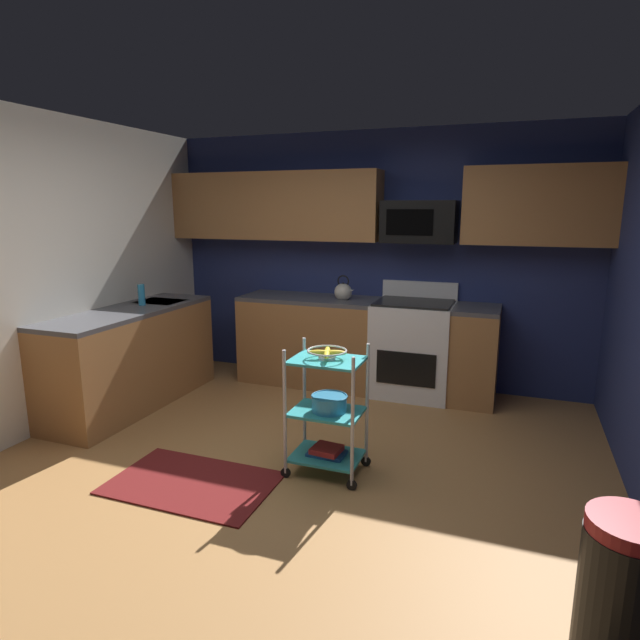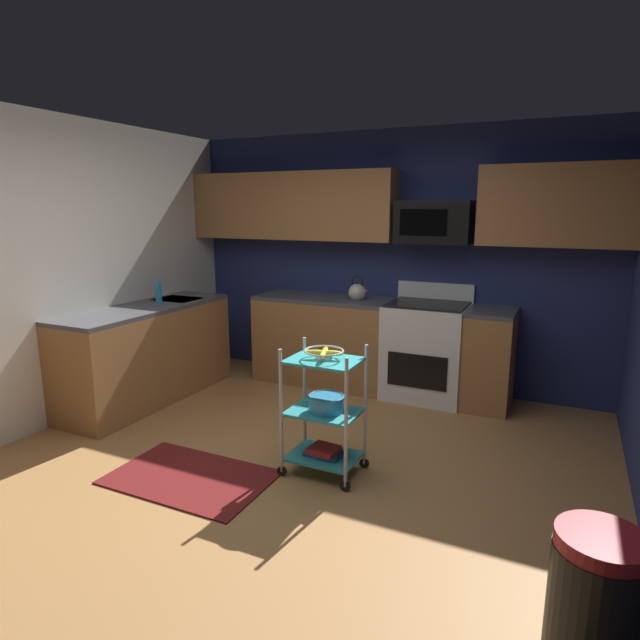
{
  "view_description": "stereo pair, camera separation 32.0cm",
  "coord_description": "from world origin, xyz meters",
  "px_view_note": "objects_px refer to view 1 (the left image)",
  "views": [
    {
      "loc": [
        1.41,
        -2.96,
        1.83
      ],
      "look_at": [
        0.13,
        0.48,
        1.05
      ],
      "focal_mm": 29.63,
      "sensor_mm": 36.0,
      "label": 1
    },
    {
      "loc": [
        1.7,
        -2.83,
        1.83
      ],
      "look_at": [
        0.13,
        0.48,
        1.05
      ],
      "focal_mm": 29.63,
      "sensor_mm": 36.0,
      "label": 2
    }
  ],
  "objects_px": {
    "rolling_cart": "(327,412)",
    "dish_soap_bottle": "(142,295)",
    "microwave": "(419,222)",
    "fruit_bowl": "(327,352)",
    "mixing_bowl_large": "(329,403)",
    "kettle": "(343,292)",
    "book_stack": "(327,451)",
    "trash_can": "(623,594)",
    "oven_range": "(413,347)"
  },
  "relations": [
    {
      "from": "mixing_bowl_large",
      "to": "rolling_cart",
      "type": "bearing_deg",
      "value": 180.0
    },
    {
      "from": "book_stack",
      "to": "kettle",
      "type": "xyz_separation_m",
      "value": [
        -0.47,
        1.82,
        0.84
      ]
    },
    {
      "from": "microwave",
      "to": "rolling_cart",
      "type": "bearing_deg",
      "value": -97.47
    },
    {
      "from": "rolling_cart",
      "to": "fruit_bowl",
      "type": "xyz_separation_m",
      "value": [
        0.0,
        -0.0,
        0.42
      ]
    },
    {
      "from": "oven_range",
      "to": "kettle",
      "type": "bearing_deg",
      "value": -179.7
    },
    {
      "from": "microwave",
      "to": "book_stack",
      "type": "height_order",
      "value": "microwave"
    },
    {
      "from": "rolling_cart",
      "to": "dish_soap_bottle",
      "type": "xyz_separation_m",
      "value": [
        -2.18,
        0.83,
        0.57
      ]
    },
    {
      "from": "rolling_cart",
      "to": "book_stack",
      "type": "relative_size",
      "value": 3.49
    },
    {
      "from": "fruit_bowl",
      "to": "mixing_bowl_large",
      "type": "bearing_deg",
      "value": 0.0
    },
    {
      "from": "dish_soap_bottle",
      "to": "trash_can",
      "type": "height_order",
      "value": "dish_soap_bottle"
    },
    {
      "from": "oven_range",
      "to": "dish_soap_bottle",
      "type": "xyz_separation_m",
      "value": [
        -2.43,
        -1.0,
        0.54
      ]
    },
    {
      "from": "mixing_bowl_large",
      "to": "book_stack",
      "type": "xyz_separation_m",
      "value": [
        -0.02,
        0.0,
        -0.36
      ]
    },
    {
      "from": "rolling_cart",
      "to": "dish_soap_bottle",
      "type": "height_order",
      "value": "dish_soap_bottle"
    },
    {
      "from": "rolling_cart",
      "to": "kettle",
      "type": "bearing_deg",
      "value": 104.62
    },
    {
      "from": "oven_range",
      "to": "book_stack",
      "type": "distance_m",
      "value": 1.87
    },
    {
      "from": "kettle",
      "to": "dish_soap_bottle",
      "type": "xyz_separation_m",
      "value": [
        -1.7,
        -0.99,
        0.02
      ]
    },
    {
      "from": "rolling_cart",
      "to": "mixing_bowl_large",
      "type": "distance_m",
      "value": 0.07
    },
    {
      "from": "book_stack",
      "to": "dish_soap_bottle",
      "type": "distance_m",
      "value": 2.48
    },
    {
      "from": "book_stack",
      "to": "dish_soap_bottle",
      "type": "bearing_deg",
      "value": 159.21
    },
    {
      "from": "oven_range",
      "to": "dish_soap_bottle",
      "type": "distance_m",
      "value": 2.68
    },
    {
      "from": "rolling_cart",
      "to": "mixing_bowl_large",
      "type": "relative_size",
      "value": 3.63
    },
    {
      "from": "rolling_cart",
      "to": "kettle",
      "type": "relative_size",
      "value": 3.47
    },
    {
      "from": "trash_can",
      "to": "rolling_cart",
      "type": "bearing_deg",
      "value": 146.01
    },
    {
      "from": "fruit_bowl",
      "to": "trash_can",
      "type": "relative_size",
      "value": 0.41
    },
    {
      "from": "fruit_bowl",
      "to": "kettle",
      "type": "height_order",
      "value": "kettle"
    },
    {
      "from": "book_stack",
      "to": "trash_can",
      "type": "bearing_deg",
      "value": -33.99
    },
    {
      "from": "kettle",
      "to": "rolling_cart",
      "type": "bearing_deg",
      "value": -75.38
    },
    {
      "from": "oven_range",
      "to": "mixing_bowl_large",
      "type": "distance_m",
      "value": 1.84
    },
    {
      "from": "fruit_bowl",
      "to": "mixing_bowl_large",
      "type": "distance_m",
      "value": 0.36
    },
    {
      "from": "fruit_bowl",
      "to": "dish_soap_bottle",
      "type": "xyz_separation_m",
      "value": [
        -2.18,
        0.83,
        0.14
      ]
    },
    {
      "from": "kettle",
      "to": "dish_soap_bottle",
      "type": "height_order",
      "value": "kettle"
    },
    {
      "from": "microwave",
      "to": "kettle",
      "type": "bearing_deg",
      "value": -171.52
    },
    {
      "from": "mixing_bowl_large",
      "to": "fruit_bowl",
      "type": "bearing_deg",
      "value": -180.0
    },
    {
      "from": "mixing_bowl_large",
      "to": "kettle",
      "type": "relative_size",
      "value": 0.95
    },
    {
      "from": "mixing_bowl_large",
      "to": "kettle",
      "type": "bearing_deg",
      "value": 105.14
    },
    {
      "from": "microwave",
      "to": "trash_can",
      "type": "relative_size",
      "value": 1.06
    },
    {
      "from": "fruit_bowl",
      "to": "trash_can",
      "type": "bearing_deg",
      "value": -33.99
    },
    {
      "from": "book_stack",
      "to": "kettle",
      "type": "distance_m",
      "value": 2.06
    },
    {
      "from": "mixing_bowl_large",
      "to": "microwave",
      "type": "bearing_deg",
      "value": 83.04
    },
    {
      "from": "fruit_bowl",
      "to": "mixing_bowl_large",
      "type": "height_order",
      "value": "fruit_bowl"
    },
    {
      "from": "kettle",
      "to": "fruit_bowl",
      "type": "bearing_deg",
      "value": -75.38
    },
    {
      "from": "rolling_cart",
      "to": "fruit_bowl",
      "type": "relative_size",
      "value": 3.36
    },
    {
      "from": "microwave",
      "to": "mixing_bowl_large",
      "type": "relative_size",
      "value": 2.78
    },
    {
      "from": "dish_soap_bottle",
      "to": "kettle",
      "type": "bearing_deg",
      "value": 30.28
    },
    {
      "from": "microwave",
      "to": "book_stack",
      "type": "distance_m",
      "value": 2.48
    },
    {
      "from": "mixing_bowl_large",
      "to": "book_stack",
      "type": "distance_m",
      "value": 0.36
    },
    {
      "from": "kettle",
      "to": "trash_can",
      "type": "relative_size",
      "value": 0.4
    },
    {
      "from": "microwave",
      "to": "fruit_bowl",
      "type": "height_order",
      "value": "microwave"
    },
    {
      "from": "book_stack",
      "to": "trash_can",
      "type": "xyz_separation_m",
      "value": [
        1.65,
        -1.11,
        0.17
      ]
    },
    {
      "from": "rolling_cart",
      "to": "book_stack",
      "type": "xyz_separation_m",
      "value": [
        0.0,
        0.0,
        -0.29
      ]
    }
  ]
}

